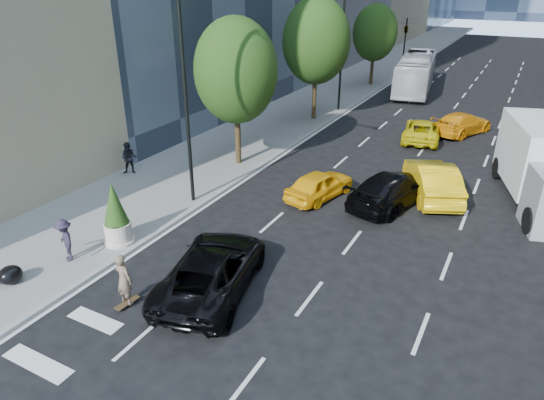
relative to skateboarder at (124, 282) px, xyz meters
The scene contains 22 objects.
ground 4.96m from the skateboarder, 37.89° to the left, with size 160.00×160.00×0.00m, color black.
sidewalk_left 33.41m from the skateboarder, 98.86° to the left, with size 6.00×120.00×0.15m, color slate.
lamp_near 8.93m from the skateboarder, 109.42° to the left, with size 2.13×0.22×10.00m.
lamp_far 25.61m from the skateboarder, 95.64° to the left, with size 2.13×0.22×10.00m.
tree_near 13.12m from the skateboarder, 105.58° to the left, with size 4.20×4.20×7.46m.
tree_mid 22.70m from the skateboarder, 98.65° to the left, with size 4.50×4.50×7.99m.
tree_far 35.36m from the skateboarder, 95.46° to the left, with size 3.90×3.90×6.92m.
traffic_signal 43.21m from the skateboarder, 93.39° to the left, with size 2.48×0.53×5.20m.
skateboarder is the anchor object (origin of this frame).
black_sedan_lincoln 2.73m from the skateboarder, 47.16° to the left, with size 2.47×5.36×1.49m, color black.
black_sedan_mercedes 12.16m from the skateboarder, 64.74° to the left, with size 2.07×5.10×1.48m, color black.
taxi_a 10.42m from the skateboarder, 78.28° to the left, with size 1.52×3.79×1.29m, color #FFB50D.
taxi_b 14.38m from the skateboarder, 62.77° to the left, with size 1.74×4.98×1.64m, color yellow.
taxi_c 21.45m from the skateboarder, 78.28° to the left, with size 2.12×4.59×1.28m, color #D7C40B.
taxi_d 24.33m from the skateboarder, 74.99° to the left, with size 1.91×4.71×1.37m, color orange.
city_bus 34.78m from the skateboarder, 88.92° to the left, with size 2.62×11.22×3.12m, color silver.
pedestrian_a 10.93m from the skateboarder, 132.21° to the left, with size 0.79×0.62×1.63m, color black.
pedestrian_b 22.06m from the skateboarder, 109.45° to the left, with size 1.09×0.45×1.85m, color black.
pedestrian_c 3.64m from the skateboarder, 166.52° to the left, with size 1.02×0.59×1.58m, color #2A2233.
trash_can 3.73m from the skateboarder, 137.57° to the left, with size 0.54×0.54×0.81m, color black.
planter_shrub 3.90m from the skateboarder, 137.21° to the left, with size 1.01×1.01×2.43m.
garbage_bags 4.46m from the skateboarder, 164.37° to the right, with size 1.21×1.17×0.60m.
Camera 1 is at (5.88, -11.69, 9.37)m, focal length 32.00 mm.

